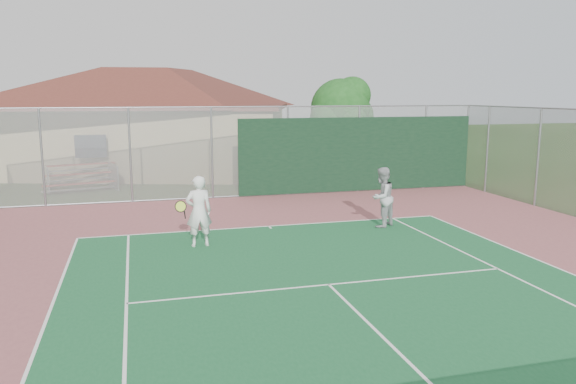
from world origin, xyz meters
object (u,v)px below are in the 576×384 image
object	(u,v)px
bleachers	(80,177)
tree	(342,111)
player_white_front	(199,212)
player_grey_back	(382,198)
clubhouse	(151,110)

from	to	relation	value
bleachers	tree	distance (m)	12.53
tree	player_white_front	world-z (taller)	tree
player_grey_back	player_white_front	bearing A→B (deg)	-26.45
player_grey_back	clubhouse	bearing A→B (deg)	-101.40
player_grey_back	tree	bearing A→B (deg)	-138.66
player_white_front	clubhouse	bearing A→B (deg)	-92.27
player_white_front	player_grey_back	xyz separation A→B (m)	(5.57, 0.76, -0.04)
tree	player_grey_back	bearing A→B (deg)	-104.41
clubhouse	player_white_front	size ratio (longest dim) A/B	8.85
bleachers	tree	xyz separation A→B (m)	(12.18, 1.38, 2.61)
bleachers	tree	world-z (taller)	tree
clubhouse	tree	distance (m)	9.79
clubhouse	player_white_front	distance (m)	15.66
player_white_front	bleachers	bearing A→B (deg)	-74.27
bleachers	player_white_front	xyz separation A→B (m)	(3.82, -10.28, 0.39)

